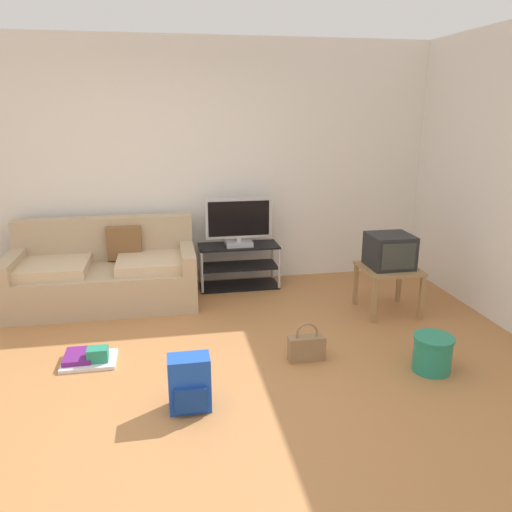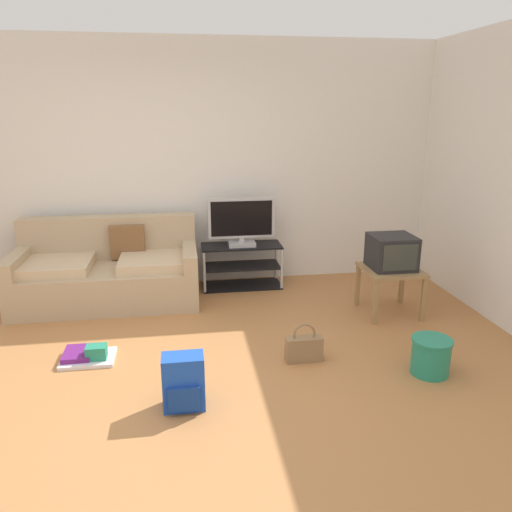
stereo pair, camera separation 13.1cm
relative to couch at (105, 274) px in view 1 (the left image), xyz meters
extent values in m
cube|color=#B27542|center=(0.68, -1.90, -0.32)|extent=(9.00, 9.80, 0.02)
cube|color=silver|center=(0.68, 0.55, 1.04)|extent=(9.00, 0.10, 2.70)
cube|color=silver|center=(3.73, -1.06, 1.04)|extent=(0.10, 3.60, 2.70)
cube|color=tan|center=(0.00, -0.06, -0.12)|extent=(1.85, 0.90, 0.39)
cube|color=tan|center=(0.00, 0.29, 0.31)|extent=(1.85, 0.20, 0.46)
cube|color=tan|center=(-0.86, -0.06, 0.17)|extent=(0.14, 0.90, 0.19)
cube|color=tan|center=(0.85, -0.06, 0.17)|extent=(0.14, 0.90, 0.19)
cube|color=#CBAF89|center=(-0.51, -0.12, 0.13)|extent=(0.74, 0.63, 0.10)
cube|color=#CBAF89|center=(0.51, -0.12, 0.13)|extent=(0.74, 0.63, 0.10)
cube|color=brown|center=(0.20, 0.17, 0.28)|extent=(0.36, 0.14, 0.37)
cube|color=black|center=(1.44, 0.22, 0.17)|extent=(0.89, 0.38, 0.02)
cube|color=black|center=(1.44, 0.22, -0.07)|extent=(0.86, 0.37, 0.02)
cube|color=black|center=(1.44, 0.22, -0.30)|extent=(0.89, 0.38, 0.02)
cylinder|color=#B7B7BC|center=(1.01, 0.04, -0.07)|extent=(0.03, 0.03, 0.49)
cylinder|color=#B7B7BC|center=(1.87, 0.04, -0.07)|extent=(0.03, 0.03, 0.49)
cylinder|color=#B7B7BC|center=(1.01, 0.40, -0.07)|extent=(0.03, 0.03, 0.49)
cylinder|color=#B7B7BC|center=(1.87, 0.40, -0.07)|extent=(0.03, 0.03, 0.49)
cube|color=#B2B2B7|center=(1.44, 0.20, 0.20)|extent=(0.30, 0.22, 0.05)
cube|color=#B2B2B7|center=(1.44, 0.20, 0.25)|extent=(0.05, 0.04, 0.04)
cube|color=#B2B2B7|center=(1.44, 0.20, 0.49)|extent=(0.73, 0.04, 0.45)
cube|color=black|center=(1.44, 0.18, 0.49)|extent=(0.67, 0.01, 0.39)
cube|color=#9E7A4C|center=(2.78, -0.77, 0.14)|extent=(0.54, 0.54, 0.03)
cube|color=#9E7A4C|center=(2.54, -1.01, -0.09)|extent=(0.04, 0.04, 0.43)
cube|color=#9E7A4C|center=(3.02, -1.01, -0.09)|extent=(0.04, 0.04, 0.43)
cube|color=#9E7A4C|center=(2.54, -0.53, -0.09)|extent=(0.04, 0.04, 0.43)
cube|color=#9E7A4C|center=(3.02, -0.53, -0.09)|extent=(0.04, 0.04, 0.43)
cube|color=#232326|center=(2.78, -0.75, 0.31)|extent=(0.41, 0.39, 0.32)
cube|color=#333833|center=(2.78, -0.95, 0.31)|extent=(0.34, 0.01, 0.25)
cube|color=blue|center=(0.75, -2.12, -0.12)|extent=(0.28, 0.17, 0.38)
cube|color=navy|center=(0.75, -2.22, -0.19)|extent=(0.21, 0.04, 0.17)
cylinder|color=navy|center=(0.68, -2.01, -0.10)|extent=(0.04, 0.04, 0.31)
cylinder|color=navy|center=(0.83, -2.01, -0.10)|extent=(0.04, 0.04, 0.31)
cube|color=olive|center=(1.72, -1.61, -0.21)|extent=(0.29, 0.11, 0.20)
torus|color=olive|center=(1.72, -1.61, -0.08)|extent=(0.19, 0.02, 0.19)
cylinder|color=#238466|center=(2.62, -1.95, -0.17)|extent=(0.29, 0.29, 0.29)
cylinder|color=#238466|center=(2.62, -1.95, -0.04)|extent=(0.31, 0.31, 0.02)
cube|color=silver|center=(-0.01, -1.34, -0.30)|extent=(0.42, 0.32, 0.03)
cube|color=#238466|center=(0.07, -1.38, -0.23)|extent=(0.16, 0.12, 0.11)
cube|color=#661E70|center=(-0.09, -1.31, -0.26)|extent=(0.22, 0.28, 0.04)
camera|label=1|loc=(0.66, -5.12, 1.65)|focal=35.00mm
camera|label=2|loc=(0.79, -5.14, 1.65)|focal=35.00mm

